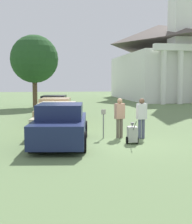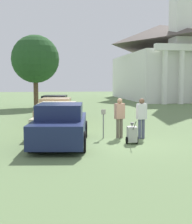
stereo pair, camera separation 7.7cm
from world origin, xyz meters
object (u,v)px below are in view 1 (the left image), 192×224
object	(u,v)px
parked_car_cream	(58,118)
parked_car_tan	(56,111)
church	(159,60)
parked_car_black	(54,106)
parking_meter	(103,118)
person_supervisor	(142,116)
parked_car_navy	(61,125)
person_worker	(120,115)
equipment_cart	(132,134)

from	to	relation	value
parked_car_cream	parked_car_tan	size ratio (longest dim) A/B	0.98
church	parked_car_black	bearing A→B (deg)	-128.37
parking_meter	person_supervisor	size ratio (longest dim) A/B	0.73
parked_car_navy	parked_car_cream	size ratio (longest dim) A/B	0.94
parked_car_navy	person_worker	bearing A→B (deg)	27.80
parked_car_tan	parked_car_black	bearing A→B (deg)	97.93
parked_car_black	parked_car_cream	bearing A→B (deg)	-82.06
parking_meter	person_supervisor	bearing A→B (deg)	-9.61
parked_car_tan	person_supervisor	distance (m)	6.77
parking_meter	church	bearing A→B (deg)	65.21
church	person_worker	bearing A→B (deg)	-113.55
person_worker	equipment_cart	world-z (taller)	person_worker
parking_meter	parked_car_tan	bearing A→B (deg)	108.80
parked_car_cream	church	distance (m)	29.64
person_worker	church	size ratio (longest dim) A/B	0.08
church	equipment_cart	bearing A→B (deg)	-112.24
church	parked_car_tan	bearing A→B (deg)	-123.56
parked_car_black	parked_car_tan	bearing A→B (deg)	-82.07
parked_car_black	equipment_cart	distance (m)	10.76
parked_car_black	church	world-z (taller)	church
person_supervisor	church	distance (m)	30.19
person_supervisor	equipment_cart	distance (m)	1.38
parked_car_navy	parked_car_black	bearing A→B (deg)	97.95
parking_meter	person_worker	size ratio (longest dim) A/B	0.73
parked_car_tan	parked_car_navy	bearing A→B (deg)	-82.04
person_worker	parked_car_navy	bearing A→B (deg)	3.05
parked_car_navy	parked_car_cream	bearing A→B (deg)	97.96
parked_car_cream	equipment_cart	size ratio (longest dim) A/B	5.19
person_worker	parked_car_tan	bearing A→B (deg)	-81.45
parked_car_cream	equipment_cart	distance (m)	4.41
parked_car_tan	parking_meter	world-z (taller)	parked_car_tan
parked_car_cream	church	size ratio (longest dim) A/B	0.24
parked_car_cream	person_worker	size ratio (longest dim) A/B	2.97
parked_car_tan	church	size ratio (longest dim) A/B	0.24
equipment_cart	church	size ratio (longest dim) A/B	0.05
parked_car_navy	parked_car_tan	size ratio (longest dim) A/B	0.93
equipment_cart	church	bearing A→B (deg)	72.08
parking_meter	person_worker	xyz separation A→B (m)	(0.72, 0.03, 0.10)
parked_car_cream	parked_car_navy	bearing A→B (deg)	-82.04
parked_car_cream	parked_car_black	xyz separation A→B (m)	(0.00, 6.98, 0.02)
person_supervisor	equipment_cart	xyz separation A→B (m)	(-0.70, -1.03, -0.61)
parked_car_navy	person_worker	size ratio (longest dim) A/B	2.81
parked_car_navy	parked_car_tan	bearing A→B (deg)	97.96
parked_car_black	parked_car_navy	bearing A→B (deg)	-82.05
parked_car_cream	person_worker	xyz separation A→B (m)	(2.60, -2.07, 0.33)
equipment_cart	person_worker	bearing A→B (deg)	102.96
parked_car_cream	church	bearing A→B (deg)	68.09
parked_car_navy	parked_car_black	world-z (taller)	parked_car_navy
church	person_supervisor	bearing A→B (deg)	-111.74
parking_meter	church	world-z (taller)	church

